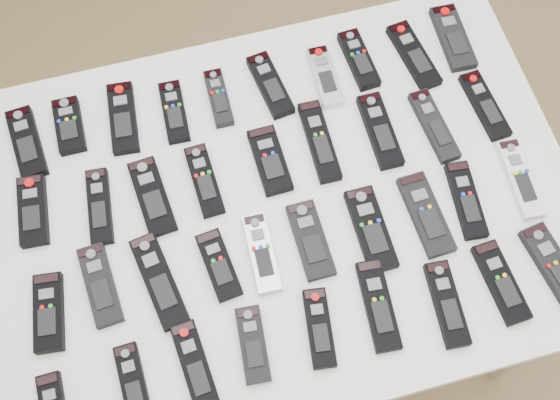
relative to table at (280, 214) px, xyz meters
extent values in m
plane|color=olive|center=(-0.01, 0.12, -0.72)|extent=(4.00, 4.00, 0.00)
cube|color=white|center=(0.00, 0.00, 0.04)|extent=(1.25, 0.88, 0.04)
cylinder|color=beige|center=(0.56, -0.38, -0.35)|extent=(0.04, 0.04, 0.74)
cylinder|color=beige|center=(-0.56, 0.38, -0.35)|extent=(0.04, 0.04, 0.74)
cylinder|color=beige|center=(0.56, 0.38, -0.35)|extent=(0.04, 0.04, 0.74)
cube|color=black|center=(-0.49, 0.28, 0.07)|extent=(0.07, 0.18, 0.02)
cube|color=black|center=(-0.40, 0.30, 0.07)|extent=(0.06, 0.13, 0.02)
cube|color=black|center=(-0.28, 0.29, 0.07)|extent=(0.07, 0.18, 0.02)
cube|color=black|center=(-0.17, 0.27, 0.07)|extent=(0.06, 0.15, 0.02)
cube|color=black|center=(-0.07, 0.28, 0.07)|extent=(0.04, 0.14, 0.02)
cube|color=black|center=(0.05, 0.28, 0.07)|extent=(0.07, 0.17, 0.02)
cube|color=#B7B7BC|center=(0.18, 0.27, 0.07)|extent=(0.05, 0.16, 0.02)
cube|color=black|center=(0.27, 0.30, 0.07)|extent=(0.06, 0.16, 0.02)
cube|color=black|center=(0.39, 0.27, 0.07)|extent=(0.08, 0.19, 0.02)
cube|color=black|center=(0.50, 0.30, 0.07)|extent=(0.07, 0.18, 0.02)
cube|color=black|center=(-0.50, 0.11, 0.07)|extent=(0.07, 0.16, 0.02)
cube|color=black|center=(-0.37, 0.09, 0.07)|extent=(0.06, 0.17, 0.02)
cube|color=black|center=(-0.26, 0.08, 0.07)|extent=(0.08, 0.18, 0.02)
cube|color=black|center=(-0.14, 0.09, 0.07)|extent=(0.05, 0.16, 0.02)
cube|color=black|center=(0.00, 0.10, 0.07)|extent=(0.06, 0.16, 0.02)
cube|color=black|center=(0.12, 0.11, 0.07)|extent=(0.05, 0.19, 0.02)
cube|color=black|center=(0.26, 0.11, 0.07)|extent=(0.05, 0.18, 0.02)
cube|color=black|center=(0.37, 0.09, 0.07)|extent=(0.06, 0.18, 0.02)
cube|color=black|center=(0.50, 0.11, 0.07)|extent=(0.06, 0.18, 0.02)
cube|color=black|center=(-0.50, -0.11, 0.07)|extent=(0.07, 0.16, 0.02)
cube|color=black|center=(-0.39, -0.08, 0.07)|extent=(0.07, 0.17, 0.02)
cube|color=black|center=(-0.28, -0.10, 0.07)|extent=(0.09, 0.21, 0.02)
cube|color=black|center=(-0.16, -0.10, 0.07)|extent=(0.07, 0.15, 0.02)
cube|color=#B7B7BC|center=(-0.07, -0.10, 0.07)|extent=(0.05, 0.17, 0.02)
cube|color=black|center=(0.04, -0.10, 0.07)|extent=(0.06, 0.17, 0.02)
cube|color=black|center=(0.16, -0.11, 0.07)|extent=(0.06, 0.18, 0.02)
cube|color=black|center=(0.29, -0.11, 0.07)|extent=(0.07, 0.19, 0.02)
cube|color=black|center=(0.38, -0.10, 0.07)|extent=(0.07, 0.18, 0.02)
cube|color=silver|center=(0.51, -0.08, 0.07)|extent=(0.06, 0.19, 0.02)
cube|color=black|center=(-0.36, -0.29, 0.07)|extent=(0.05, 0.16, 0.02)
cube|color=black|center=(-0.24, -0.29, 0.07)|extent=(0.06, 0.18, 0.02)
cube|color=black|center=(-0.13, -0.28, 0.07)|extent=(0.06, 0.15, 0.02)
cube|color=black|center=(0.00, -0.28, 0.07)|extent=(0.07, 0.16, 0.02)
cube|color=black|center=(0.13, -0.27, 0.07)|extent=(0.07, 0.19, 0.02)
cube|color=black|center=(0.26, -0.30, 0.07)|extent=(0.06, 0.18, 0.02)
cube|color=black|center=(0.38, -0.29, 0.07)|extent=(0.06, 0.17, 0.02)
cube|color=black|center=(0.50, -0.29, 0.07)|extent=(0.08, 0.20, 0.02)
camera|label=1|loc=(-0.15, -0.56, 1.41)|focal=45.00mm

